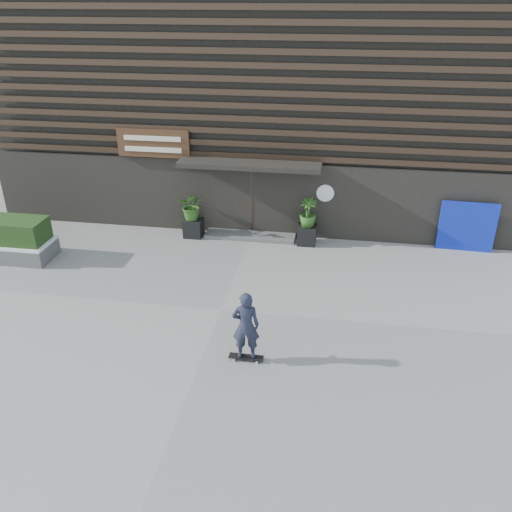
% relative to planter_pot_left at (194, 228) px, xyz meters
% --- Properties ---
extents(ground, '(80.00, 80.00, 0.00)m').
position_rel_planter_pot_left_xyz_m(ground, '(1.90, -4.40, -0.30)').
color(ground, gray).
rests_on(ground, ground).
extents(entrance_step, '(3.00, 0.80, 0.12)m').
position_rel_planter_pot_left_xyz_m(entrance_step, '(1.90, 0.20, -0.24)').
color(entrance_step, '#52524F').
rests_on(entrance_step, ground).
extents(planter_pot_left, '(0.60, 0.60, 0.60)m').
position_rel_planter_pot_left_xyz_m(planter_pot_left, '(0.00, 0.00, 0.00)').
color(planter_pot_left, black).
rests_on(planter_pot_left, ground).
extents(bamboo_left, '(0.86, 0.75, 0.96)m').
position_rel_planter_pot_left_xyz_m(bamboo_left, '(0.00, 0.00, 0.78)').
color(bamboo_left, '#2D591E').
rests_on(bamboo_left, planter_pot_left).
extents(planter_pot_right, '(0.60, 0.60, 0.60)m').
position_rel_planter_pot_left_xyz_m(planter_pot_right, '(3.80, 0.00, 0.00)').
color(planter_pot_right, black).
rests_on(planter_pot_right, ground).
extents(bamboo_right, '(0.54, 0.54, 0.96)m').
position_rel_planter_pot_left_xyz_m(bamboo_right, '(3.80, 0.00, 0.78)').
color(bamboo_right, '#2D591E').
rests_on(bamboo_right, planter_pot_right).
extents(blue_tarp, '(1.71, 0.20, 1.60)m').
position_rel_planter_pot_left_xyz_m(blue_tarp, '(8.77, 0.30, 0.50)').
color(blue_tarp, '#0D1CAA').
rests_on(blue_tarp, ground).
extents(building, '(18.00, 11.00, 8.00)m').
position_rel_planter_pot_left_xyz_m(building, '(1.90, 5.56, 3.69)').
color(building, black).
rests_on(building, ground).
extents(skateboarder, '(0.78, 0.47, 1.74)m').
position_rel_planter_pot_left_xyz_m(skateboarder, '(2.91, -6.35, 0.61)').
color(skateboarder, black).
rests_on(skateboarder, ground).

